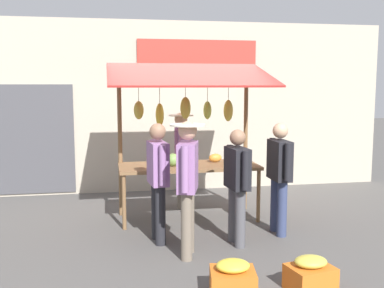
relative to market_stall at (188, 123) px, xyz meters
name	(u,v)px	position (x,y,z in m)	size (l,w,h in m)	color
ground_plane	(189,218)	(0.00, 0.03, -1.54)	(40.00, 40.00, 0.00)	#514F4C
street_backdrop	(167,107)	(0.05, -2.17, 0.16)	(9.00, 0.30, 3.40)	#B2A893
market_stall	(188,123)	(0.00, 0.00, 0.00)	(2.50, 1.46, 2.50)	brown
vendor_with_sunhat	(181,151)	(-0.01, -0.72, -0.55)	(0.43, 0.70, 1.66)	#726656
shopper_in_striped_shirt	(188,177)	(0.29, 1.65, -0.52)	(0.44, 0.70, 1.70)	#726656
shopper_in_grey_tee	(279,171)	(-1.15, 1.01, -0.61)	(0.22, 0.69, 1.61)	navy
shopper_with_ponytail	(158,174)	(0.60, 1.05, -0.60)	(0.26, 0.70, 1.63)	#232328
shopper_with_shopping_bag	(237,179)	(-0.43, 1.34, -0.65)	(0.26, 0.67, 1.56)	#4C4C51
produce_crate_near	(233,280)	(0.03, 2.83, -1.37)	(0.52, 0.46, 0.38)	#D1661E
produce_crate_side	(310,275)	(-0.79, 2.86, -1.37)	(0.52, 0.45, 0.38)	#D1661E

